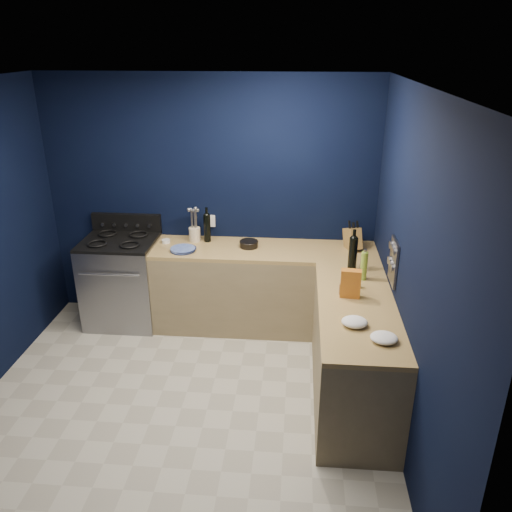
# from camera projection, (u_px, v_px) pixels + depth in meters

# --- Properties ---
(floor) EXTENTS (3.50, 3.50, 0.02)m
(floor) POSITION_uv_depth(u_px,v_px,m) (182.00, 409.00, 4.33)
(floor) COLOR #ACA796
(floor) RESTS_ON ground
(ceiling) EXTENTS (3.50, 3.50, 0.02)m
(ceiling) POSITION_uv_depth(u_px,v_px,m) (159.00, 85.00, 3.31)
(ceiling) COLOR silver
(ceiling) RESTS_ON ground
(wall_back) EXTENTS (3.50, 0.02, 2.60)m
(wall_back) POSITION_uv_depth(u_px,v_px,m) (211.00, 201.00, 5.44)
(wall_back) COLOR black
(wall_back) RESTS_ON ground
(wall_right) EXTENTS (0.02, 3.50, 2.60)m
(wall_right) POSITION_uv_depth(u_px,v_px,m) (411.00, 277.00, 3.69)
(wall_right) COLOR black
(wall_right) RESTS_ON ground
(wall_front) EXTENTS (3.50, 0.02, 2.60)m
(wall_front) POSITION_uv_depth(u_px,v_px,m) (75.00, 436.00, 2.21)
(wall_front) COLOR black
(wall_front) RESTS_ON ground
(cab_back) EXTENTS (2.30, 0.63, 0.86)m
(cab_back) POSITION_uv_depth(u_px,v_px,m) (264.00, 290.00, 5.43)
(cab_back) COLOR #847350
(cab_back) RESTS_ON floor
(top_back) EXTENTS (2.30, 0.63, 0.04)m
(top_back) POSITION_uv_depth(u_px,v_px,m) (264.00, 250.00, 5.26)
(top_back) COLOR brown
(top_back) RESTS_ON cab_back
(cab_right) EXTENTS (0.63, 1.67, 0.86)m
(cab_right) POSITION_uv_depth(u_px,v_px,m) (353.00, 354.00, 4.31)
(cab_right) COLOR #847350
(cab_right) RESTS_ON floor
(top_right) EXTENTS (0.63, 1.67, 0.04)m
(top_right) POSITION_uv_depth(u_px,v_px,m) (357.00, 307.00, 4.14)
(top_right) COLOR brown
(top_right) RESTS_ON cab_right
(gas_range) EXTENTS (0.76, 0.66, 0.92)m
(gas_range) POSITION_uv_depth(u_px,v_px,m) (123.00, 282.00, 5.53)
(gas_range) COLOR gray
(gas_range) RESTS_ON floor
(oven_door) EXTENTS (0.59, 0.02, 0.42)m
(oven_door) POSITION_uv_depth(u_px,v_px,m) (113.00, 297.00, 5.24)
(oven_door) COLOR black
(oven_door) RESTS_ON gas_range
(cooktop) EXTENTS (0.76, 0.66, 0.03)m
(cooktop) POSITION_uv_depth(u_px,v_px,m) (119.00, 241.00, 5.34)
(cooktop) COLOR black
(cooktop) RESTS_ON gas_range
(backguard) EXTENTS (0.76, 0.06, 0.20)m
(backguard) POSITION_uv_depth(u_px,v_px,m) (127.00, 223.00, 5.58)
(backguard) COLOR black
(backguard) RESTS_ON gas_range
(spice_panel) EXTENTS (0.02, 0.28, 0.38)m
(spice_panel) POSITION_uv_depth(u_px,v_px,m) (394.00, 262.00, 4.24)
(spice_panel) COLOR gray
(spice_panel) RESTS_ON wall_right
(wall_outlet) EXTENTS (0.09, 0.02, 0.13)m
(wall_outlet) POSITION_uv_depth(u_px,v_px,m) (211.00, 221.00, 5.50)
(wall_outlet) COLOR white
(wall_outlet) RESTS_ON wall_back
(plate_stack) EXTENTS (0.29, 0.29, 0.03)m
(plate_stack) POSITION_uv_depth(u_px,v_px,m) (183.00, 249.00, 5.19)
(plate_stack) COLOR #3F4BA3
(plate_stack) RESTS_ON top_back
(ramekin) EXTENTS (0.11, 0.11, 0.03)m
(ramekin) POSITION_uv_depth(u_px,v_px,m) (166.00, 241.00, 5.40)
(ramekin) COLOR white
(ramekin) RESTS_ON top_back
(utensil_crock) EXTENTS (0.16, 0.16, 0.15)m
(utensil_crock) POSITION_uv_depth(u_px,v_px,m) (195.00, 234.00, 5.42)
(utensil_crock) COLOR beige
(utensil_crock) RESTS_ON top_back
(wine_bottle_back) EXTENTS (0.09, 0.09, 0.30)m
(wine_bottle_back) POSITION_uv_depth(u_px,v_px,m) (207.00, 228.00, 5.39)
(wine_bottle_back) COLOR black
(wine_bottle_back) RESTS_ON top_back
(lemon_basket) EXTENTS (0.24, 0.24, 0.07)m
(lemon_basket) POSITION_uv_depth(u_px,v_px,m) (249.00, 244.00, 5.28)
(lemon_basket) COLOR black
(lemon_basket) RESTS_ON top_back
(knife_block) EXTENTS (0.20, 0.28, 0.27)m
(knife_block) POSITION_uv_depth(u_px,v_px,m) (352.00, 239.00, 5.21)
(knife_block) COLOR brown
(knife_block) RESTS_ON top_back
(wine_bottle_right) EXTENTS (0.10, 0.10, 0.32)m
(wine_bottle_right) POSITION_uv_depth(u_px,v_px,m) (353.00, 254.00, 4.70)
(wine_bottle_right) COLOR black
(wine_bottle_right) RESTS_ON top_right
(oil_bottle) EXTENTS (0.07, 0.07, 0.26)m
(oil_bottle) POSITION_uv_depth(u_px,v_px,m) (364.00, 266.00, 4.53)
(oil_bottle) COLOR olive
(oil_bottle) RESTS_ON top_right
(spice_jar_near) EXTENTS (0.05, 0.05, 0.10)m
(spice_jar_near) POSITION_uv_depth(u_px,v_px,m) (342.00, 289.00, 4.29)
(spice_jar_near) COLOR olive
(spice_jar_near) RESTS_ON top_right
(spice_jar_far) EXTENTS (0.05, 0.05, 0.09)m
(spice_jar_far) POSITION_uv_depth(u_px,v_px,m) (358.00, 283.00, 4.41)
(spice_jar_far) COLOR olive
(spice_jar_far) RESTS_ON top_right
(crouton_bag) EXTENTS (0.17, 0.09, 0.24)m
(crouton_bag) POSITION_uv_depth(u_px,v_px,m) (351.00, 284.00, 4.22)
(crouton_bag) COLOR #A72A27
(crouton_bag) RESTS_ON top_right
(towel_front) EXTENTS (0.20, 0.18, 0.07)m
(towel_front) POSITION_uv_depth(u_px,v_px,m) (355.00, 322.00, 3.82)
(towel_front) COLOR white
(towel_front) RESTS_ON top_right
(towel_end) EXTENTS (0.20, 0.18, 0.06)m
(towel_end) POSITION_uv_depth(u_px,v_px,m) (384.00, 338.00, 3.63)
(towel_end) COLOR white
(towel_end) RESTS_ON top_right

